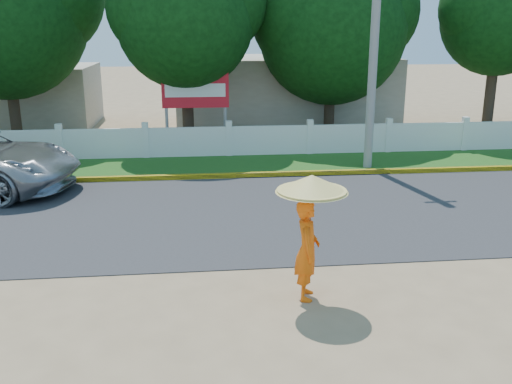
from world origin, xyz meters
The scene contains 11 objects.
ground centered at (0.00, 0.00, 0.00)m, with size 120.00×120.00×0.00m, color #9E8460.
road centered at (0.00, 4.50, 0.01)m, with size 60.00×7.00×0.02m, color #38383A.
grass_verge centered at (0.00, 9.75, 0.01)m, with size 60.00×3.50×0.03m, color #2D601E.
curb centered at (0.00, 8.05, 0.08)m, with size 40.00×0.18×0.16m, color yellow.
fence centered at (0.00, 11.20, 0.55)m, with size 40.00×0.10×1.10m, color silver.
building_near centered at (3.00, 18.00, 1.60)m, with size 10.00×6.00×3.20m, color #B7AD99.
building_far centered at (-10.00, 19.00, 1.40)m, with size 8.00×5.00×2.80m, color #B7AD99.
utility_pole centered at (4.53, 8.91, 4.32)m, with size 0.28×0.28×8.64m, color gray.
monk_with_parasol centered at (0.67, -0.27, 1.46)m, with size 1.23×1.23×2.24m.
billboard centered at (-1.17, 12.30, 2.14)m, with size 2.50×0.13×2.95m.
tree_row centered at (4.05, 14.12, 4.95)m, with size 40.00×8.24×9.35m.
Camera 1 is at (-1.22, -9.29, 4.63)m, focal length 40.00 mm.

